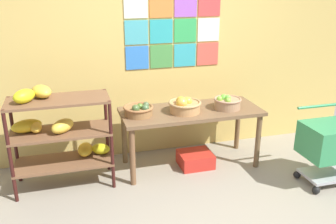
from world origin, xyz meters
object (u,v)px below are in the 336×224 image
at_px(fruit_basket_back_left, 227,102).
at_px(fruit_basket_left, 139,110).
at_px(shopping_cart, 331,143).
at_px(fruit_basket_right, 184,105).
at_px(banana_shelf_unit, 57,128).
at_px(display_table, 191,117).
at_px(produce_crate_under_table, 195,159).

xyz_separation_m(fruit_basket_back_left, fruit_basket_left, (-1.00, 0.05, -0.01)).
relative_size(fruit_basket_back_left, shopping_cart, 0.39).
bearing_deg(fruit_basket_right, fruit_basket_back_left, -1.20).
bearing_deg(banana_shelf_unit, display_table, 1.59).
relative_size(banana_shelf_unit, produce_crate_under_table, 2.87).
relative_size(fruit_basket_left, fruit_basket_right, 0.90).
height_order(fruit_basket_back_left, fruit_basket_right, fruit_basket_right).
xyz_separation_m(display_table, shopping_cart, (1.27, -0.78, -0.13)).
bearing_deg(produce_crate_under_table, shopping_cart, -31.36).
bearing_deg(fruit_basket_back_left, display_table, 170.33).
bearing_deg(banana_shelf_unit, fruit_basket_left, 1.21).
height_order(display_table, fruit_basket_right, fruit_basket_right).
xyz_separation_m(fruit_basket_left, fruit_basket_right, (0.50, -0.04, 0.02)).
bearing_deg(fruit_basket_left, produce_crate_under_table, -1.89).
relative_size(banana_shelf_unit, shopping_cart, 1.35).
distance_m(display_table, fruit_basket_left, 0.62).
xyz_separation_m(display_table, fruit_basket_back_left, (0.40, -0.07, 0.16)).
xyz_separation_m(banana_shelf_unit, fruit_basket_back_left, (1.86, -0.03, 0.12)).
height_order(banana_shelf_unit, fruit_basket_right, banana_shelf_unit).
height_order(produce_crate_under_table, shopping_cart, shopping_cart).
distance_m(produce_crate_under_table, shopping_cart, 1.47).
distance_m(fruit_basket_left, shopping_cart, 2.03).
bearing_deg(fruit_basket_left, display_table, 2.12).
relative_size(display_table, fruit_basket_left, 4.83).
height_order(fruit_basket_right, produce_crate_under_table, fruit_basket_right).
bearing_deg(banana_shelf_unit, produce_crate_under_table, -0.13).
xyz_separation_m(produce_crate_under_table, shopping_cart, (1.21, -0.74, 0.39)).
bearing_deg(produce_crate_under_table, display_table, 140.81).
distance_m(fruit_basket_back_left, produce_crate_under_table, 0.76).
relative_size(banana_shelf_unit, fruit_basket_right, 3.02).
height_order(display_table, fruit_basket_back_left, fruit_basket_back_left).
bearing_deg(produce_crate_under_table, fruit_basket_right, -174.42).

